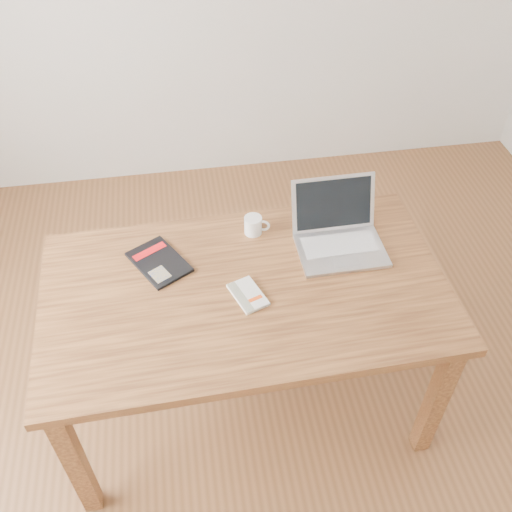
{
  "coord_description": "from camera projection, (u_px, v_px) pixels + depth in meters",
  "views": [
    {
      "loc": [
        -0.34,
        -1.26,
        2.33
      ],
      "look_at": [
        -0.11,
        0.23,
        0.85
      ],
      "focal_mm": 40.0,
      "sensor_mm": 36.0,
      "label": 1
    }
  ],
  "objects": [
    {
      "name": "coffee_mug",
      "position": [
        254.0,
        225.0,
        2.32
      ],
      "size": [
        0.1,
        0.07,
        0.08
      ],
      "rotation": [
        0.0,
        0.0,
        -0.24
      ],
      "color": "white",
      "rests_on": "desk"
    },
    {
      "name": "white_guidebook",
      "position": [
        248.0,
        295.0,
        2.1
      ],
      "size": [
        0.15,
        0.18,
        0.01
      ],
      "rotation": [
        0.0,
        0.0,
        0.35
      ],
      "color": "silver",
      "rests_on": "desk"
    },
    {
      "name": "laptop",
      "position": [
        338.0,
        233.0,
        2.27
      ],
      "size": [
        0.35,
        0.32,
        0.23
      ],
      "rotation": [
        0.0,
        0.0,
        0.01
      ],
      "color": "silver",
      "rests_on": "desk"
    },
    {
      "name": "room",
      "position": [
        282.0,
        182.0,
        1.6
      ],
      "size": [
        4.04,
        4.04,
        2.7
      ],
      "color": "brown",
      "rests_on": "ground"
    },
    {
      "name": "black_guidebook",
      "position": [
        159.0,
        262.0,
        2.22
      ],
      "size": [
        0.26,
        0.3,
        0.01
      ],
      "rotation": [
        0.0,
        0.0,
        0.52
      ],
      "color": "black",
      "rests_on": "desk"
    },
    {
      "name": "desk",
      "position": [
        246.0,
        303.0,
        2.19
      ],
      "size": [
        1.54,
        0.91,
        0.75
      ],
      "rotation": [
        0.0,
        0.0,
        0.03
      ],
      "color": "brown",
      "rests_on": "ground"
    }
  ]
}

